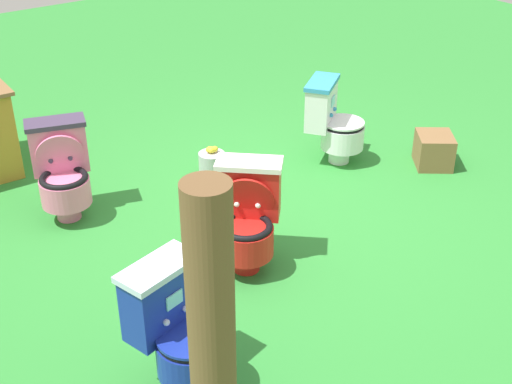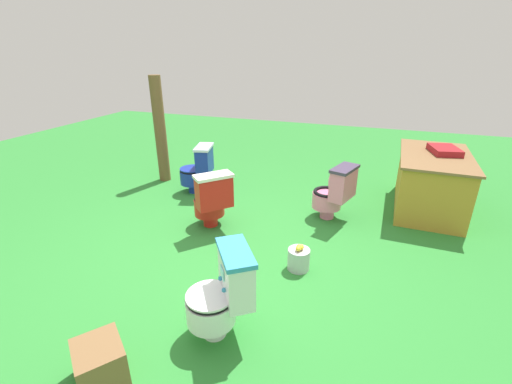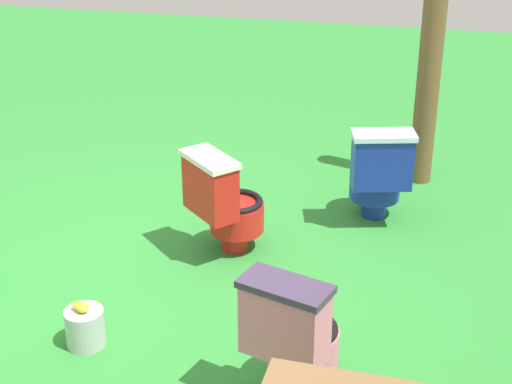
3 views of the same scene
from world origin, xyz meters
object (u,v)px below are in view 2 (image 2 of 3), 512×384
object	(u,v)px
wooden_post	(160,130)
lemon_bucket	(299,259)
toilet_blue	(198,169)
toilet_red	(211,200)
toilet_white	(222,294)
vendor_table	(431,182)
small_crate	(100,363)
toilet_pink	(334,192)

from	to	relation	value
wooden_post	lemon_bucket	xyz separation A→B (m)	(1.73, 2.67, -0.72)
toilet_blue	toilet_red	distance (m)	1.17
toilet_white	vendor_table	distance (m)	3.43
vendor_table	wooden_post	world-z (taller)	wooden_post
vendor_table	toilet_red	bearing A→B (deg)	-59.94
toilet_white	small_crate	size ratio (longest dim) A/B	2.17
toilet_white	toilet_red	bearing A→B (deg)	-6.79
vendor_table	lemon_bucket	size ratio (longest dim) A/B	5.40
vendor_table	wooden_post	bearing A→B (deg)	-86.69
vendor_table	lemon_bucket	bearing A→B (deg)	-34.44
toilet_blue	toilet_pink	world-z (taller)	same
small_crate	toilet_red	bearing A→B (deg)	-173.81
wooden_post	lemon_bucket	world-z (taller)	wooden_post
small_crate	toilet_pink	bearing A→B (deg)	158.67
small_crate	vendor_table	bearing A→B (deg)	147.56
toilet_pink	toilet_red	world-z (taller)	same
toilet_white	lemon_bucket	xyz separation A→B (m)	(-1.01, 0.36, -0.25)
toilet_red	vendor_table	distance (m)	2.93
vendor_table	lemon_bucket	world-z (taller)	vendor_table
toilet_pink	vendor_table	size ratio (longest dim) A/B	0.49
vendor_table	lemon_bucket	distance (m)	2.39
toilet_pink	vendor_table	bearing A→B (deg)	-39.67
toilet_white	wooden_post	distance (m)	3.61
toilet_white	toilet_pink	bearing A→B (deg)	-48.91
toilet_pink	toilet_white	size ratio (longest dim) A/B	1.00
toilet_blue	toilet_white	world-z (taller)	same
toilet_white	wooden_post	world-z (taller)	wooden_post
toilet_white	small_crate	xyz separation A→B (m)	(0.65, -0.59, -0.23)
wooden_post	toilet_white	bearing A→B (deg)	40.15
toilet_white	lemon_bucket	size ratio (longest dim) A/B	2.63
toilet_blue	lemon_bucket	world-z (taller)	toilet_blue
toilet_red	small_crate	distance (m)	2.18
lemon_bucket	toilet_blue	bearing A→B (deg)	-127.46
wooden_post	lemon_bucket	bearing A→B (deg)	57.12
toilet_red	wooden_post	bearing A→B (deg)	93.26
toilet_pink	toilet_white	world-z (taller)	same
small_crate	lemon_bucket	distance (m)	1.91
toilet_blue	vendor_table	size ratio (longest dim) A/B	0.49
vendor_table	toilet_pink	bearing A→B (deg)	-57.64
wooden_post	toilet_pink	bearing A→B (deg)	79.73
toilet_white	small_crate	bearing A→B (deg)	101.87
vendor_table	small_crate	xyz separation A→B (m)	(3.62, -2.30, -0.25)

